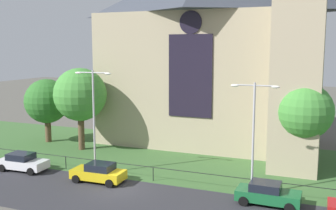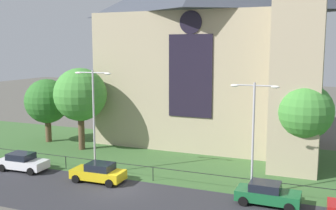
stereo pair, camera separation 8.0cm
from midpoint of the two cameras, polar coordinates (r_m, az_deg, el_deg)
ground at (r=39.46m, az=0.17°, el=-7.16°), size 160.00×160.00×0.00m
road_asphalt at (r=29.21m, az=-8.85°, el=-12.86°), size 120.00×8.00×0.01m
grass_verge at (r=37.68m, az=-0.97°, el=-7.90°), size 120.00×20.00×0.01m
church_building at (r=43.73m, az=6.44°, el=7.92°), size 23.20×16.20×26.00m
iron_railing at (r=31.96m, az=-2.20°, el=-9.05°), size 33.16×0.07×1.13m
tree_left_far at (r=46.23m, az=-16.88°, el=0.50°), size 4.89×4.89×7.02m
tree_left_near at (r=41.64m, az=-12.43°, el=1.42°), size 5.39×5.39×8.41m
tree_right_near at (r=34.31m, az=18.81°, el=-0.89°), size 4.57×4.57×7.62m
streetlamp_near at (r=33.32m, az=-10.58°, el=-0.57°), size 3.37×0.26×8.63m
streetlamp_far at (r=28.63m, az=11.99°, el=-2.68°), size 3.37×0.26×8.05m
parked_car_white at (r=36.78m, az=-20.02°, el=-7.61°), size 4.27×2.16×1.51m
parked_car_yellow at (r=32.27m, az=-9.88°, el=-9.44°), size 4.24×2.10×1.51m
parked_car_green at (r=28.29m, az=13.87°, el=-12.12°), size 4.22×2.06×1.51m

